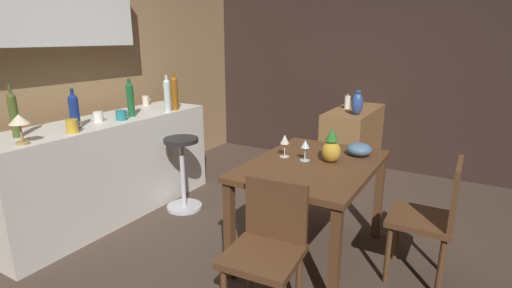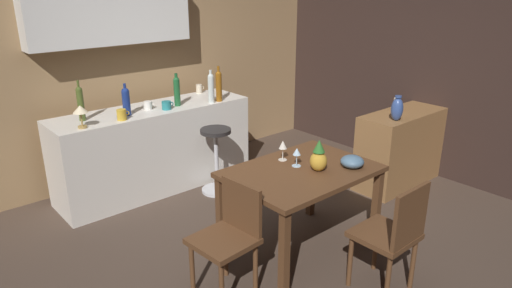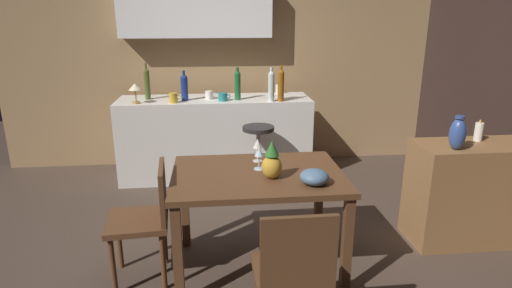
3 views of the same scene
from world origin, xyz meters
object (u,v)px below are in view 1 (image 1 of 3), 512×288
object	(u,v)px
wine_bottle_amber	(174,92)
vase_ceramic_blue	(357,103)
pineapple_centerpiece	(331,147)
cup_cream	(146,100)
chair_near_window	(267,247)
bar_stool	(183,172)
wine_bottle_cobalt	(74,110)
counter_lamp	(19,122)
sideboard_cabinet	(353,144)
fruit_bowl	(359,149)
cup_teal	(121,115)
wine_bottle_olive	(14,113)
cup_white	(98,117)
dining_table	(313,175)
chair_by_doorway	(432,216)
wine_bottle_clear	(167,94)
wine_glass_right	(285,140)
wine_glass_left	(305,145)
cup_mustard	(72,126)
wine_bottle_green	(130,98)
pillar_candle_tall	(347,102)

from	to	relation	value
wine_bottle_amber	vase_ceramic_blue	bearing A→B (deg)	-55.27
pineapple_centerpiece	cup_cream	world-z (taller)	cup_cream
chair_near_window	bar_stool	bearing A→B (deg)	57.08
wine_bottle_cobalt	vase_ceramic_blue	distance (m)	2.68
cup_cream	counter_lamp	distance (m)	1.62
vase_ceramic_blue	sideboard_cabinet	bearing A→B (deg)	18.56
fruit_bowl	cup_teal	bearing A→B (deg)	104.83
wine_bottle_olive	vase_ceramic_blue	size ratio (longest dim) A/B	1.51
sideboard_cabinet	cup_white	size ratio (longest dim) A/B	9.56
fruit_bowl	sideboard_cabinet	bearing A→B (deg)	17.49
dining_table	chair_by_doorway	size ratio (longest dim) A/B	1.35
fruit_bowl	cup_cream	xyz separation A→B (m)	(0.14, 2.36, 0.16)
chair_by_doorway	wine_bottle_olive	size ratio (longest dim) A/B	2.23
wine_bottle_clear	cup_teal	xyz separation A→B (m)	(-0.51, 0.08, -0.13)
pineapple_centerpiece	counter_lamp	size ratio (longest dim) A/B	1.23
bar_stool	chair_near_window	bearing A→B (deg)	-122.92
wine_glass_right	wine_bottle_cobalt	size ratio (longest dim) A/B	0.54
wine_bottle_olive	vase_ceramic_blue	world-z (taller)	wine_bottle_olive
bar_stool	wine_glass_left	bearing A→B (deg)	-96.01
chair_by_doorway	fruit_bowl	size ratio (longest dim) A/B	4.63
wine_bottle_olive	wine_bottle_cobalt	world-z (taller)	wine_bottle_olive
wine_bottle_olive	wine_bottle_cobalt	distance (m)	0.42
wine_glass_right	pineapple_centerpiece	world-z (taller)	pineapple_centerpiece
cup_teal	cup_mustard	world-z (taller)	cup_mustard
wine_glass_right	chair_by_doorway	bearing A→B (deg)	-85.79
bar_stool	wine_bottle_green	bearing A→B (deg)	112.98
dining_table	sideboard_cabinet	xyz separation A→B (m)	(1.82, 0.23, -0.23)
dining_table	wine_glass_right	world-z (taller)	wine_glass_right
wine_bottle_cobalt	vase_ceramic_blue	world-z (taller)	wine_bottle_cobalt
wine_glass_left	wine_bottle_amber	distance (m)	1.66
sideboard_cabinet	wine_bottle_green	distance (m)	2.51
wine_glass_right	wine_bottle_cobalt	world-z (taller)	wine_bottle_cobalt
wine_bottle_cobalt	cup_white	xyz separation A→B (m)	(0.26, 0.06, -0.11)
wine_bottle_green	counter_lamp	size ratio (longest dim) A/B	1.65
chair_near_window	wine_bottle_green	bearing A→B (deg)	68.12
bar_stool	wine_glass_right	xyz separation A→B (m)	(-0.13, -1.13, 0.49)
wine_bottle_clear	cup_mustard	world-z (taller)	wine_bottle_clear
wine_bottle_clear	wine_bottle_cobalt	size ratio (longest dim) A/B	1.12
wine_bottle_amber	pillar_candle_tall	bearing A→B (deg)	-44.51
wine_glass_right	wine_bottle_cobalt	xyz separation A→B (m)	(-0.61, 1.57, 0.18)
cup_cream	wine_bottle_olive	bearing A→B (deg)	-172.03
dining_table	chair_near_window	bearing A→B (deg)	-176.61
wine_bottle_olive	pillar_candle_tall	distance (m)	3.21
cup_white	vase_ceramic_blue	distance (m)	2.52
wine_glass_left	wine_bottle_cobalt	world-z (taller)	wine_bottle_cobalt
wine_bottle_clear	cup_mustard	xyz separation A→B (m)	(-1.02, 0.03, -0.12)
wine_glass_right	fruit_bowl	distance (m)	0.57
pineapple_centerpiece	wine_glass_left	bearing A→B (deg)	110.25
sideboard_cabinet	wine_bottle_cobalt	xyz separation A→B (m)	(-2.41, 1.57, 0.64)
fruit_bowl	dining_table	bearing A→B (deg)	144.97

